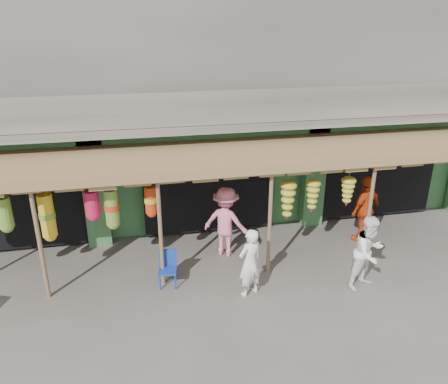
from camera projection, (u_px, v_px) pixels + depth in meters
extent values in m
plane|color=#514C47|center=(225.00, 271.00, 10.51)|extent=(80.00, 80.00, 0.00)
cube|color=gray|center=(191.00, 41.00, 13.18)|extent=(16.00, 6.00, 4.00)
cube|color=#2D6033|center=(194.00, 151.00, 14.62)|extent=(16.00, 5.70, 3.00)
cube|color=gray|center=(212.00, 125.00, 10.81)|extent=(16.00, 0.90, 0.22)
cube|color=gray|center=(215.00, 108.00, 10.26)|extent=(16.00, 0.10, 0.80)
cube|color=#2D6033|center=(209.00, 135.00, 11.31)|extent=(16.00, 0.35, 0.35)
cube|color=yellow|center=(2.00, 151.00, 10.32)|extent=(1.70, 0.06, 0.55)
cube|color=#B21414|center=(1.00, 151.00, 10.28)|extent=(1.30, 0.02, 0.30)
cube|color=black|center=(22.00, 190.00, 11.78)|extent=(3.60, 2.00, 2.50)
cube|color=black|center=(204.00, 177.00, 12.73)|extent=(3.60, 2.00, 2.50)
cube|color=black|center=(361.00, 166.00, 13.68)|extent=(3.60, 2.00, 2.50)
cube|color=#2D6033|center=(95.00, 192.00, 11.24)|extent=(0.60, 0.35, 3.00)
cube|color=#2D6033|center=(314.00, 176.00, 12.38)|extent=(0.60, 0.35, 3.00)
cylinder|color=brown|center=(40.00, 244.00, 9.08)|extent=(0.09, 0.09, 2.60)
cylinder|color=brown|center=(161.00, 233.00, 9.56)|extent=(0.09, 0.09, 2.60)
cylinder|color=brown|center=(270.00, 223.00, 10.04)|extent=(0.09, 0.09, 2.60)
cylinder|color=brown|center=(369.00, 213.00, 10.51)|extent=(0.09, 0.09, 2.60)
cylinder|color=brown|center=(216.00, 178.00, 9.35)|extent=(12.90, 0.08, 0.08)
cylinder|color=brown|center=(85.00, 187.00, 9.24)|extent=(5.50, 0.06, 0.06)
cube|color=brown|center=(218.00, 154.00, 10.33)|extent=(14.00, 2.70, 0.22)
cylinder|color=navy|center=(160.00, 283.00, 9.74)|extent=(0.03, 0.03, 0.38)
cylinder|color=navy|center=(175.00, 282.00, 9.76)|extent=(0.03, 0.03, 0.38)
cylinder|color=navy|center=(161.00, 274.00, 10.06)|extent=(0.03, 0.03, 0.38)
cylinder|color=navy|center=(176.00, 274.00, 10.07)|extent=(0.03, 0.03, 0.38)
cube|color=navy|center=(168.00, 270.00, 9.83)|extent=(0.45, 0.45, 0.05)
cube|color=navy|center=(168.00, 257.00, 9.92)|extent=(0.40, 0.10, 0.42)
imported|color=white|center=(250.00, 263.00, 9.38)|extent=(0.68, 0.58, 1.58)
imported|color=white|center=(369.00, 253.00, 9.62)|extent=(1.03, 0.93, 1.73)
imported|color=#C43D12|center=(365.00, 209.00, 11.66)|extent=(1.17, 0.88, 1.85)
imported|color=pink|center=(226.00, 222.00, 10.95)|extent=(1.36, 1.21, 1.83)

